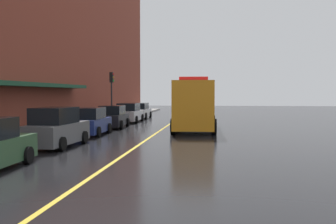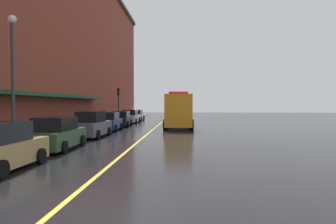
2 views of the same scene
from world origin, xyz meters
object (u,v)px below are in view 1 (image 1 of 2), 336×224
at_px(parked_car_4, 113,117).
at_px(parking_meter_2, 129,108).
at_px(parked_car_6, 139,111).
at_px(traffic_light_near, 112,87).
at_px(parked_car_5, 129,113).
at_px(parked_car_2, 56,128).
at_px(parked_car_3, 89,122).
at_px(utility_truck, 195,105).

height_order(parked_car_4, parking_meter_2, parked_car_4).
relative_size(parked_car_6, traffic_light_near, 1.09).
bearing_deg(parked_car_5, parked_car_2, -179.77).
distance_m(parked_car_3, parked_car_5, 11.43).
bearing_deg(parked_car_3, parked_car_2, 179.73).
distance_m(parked_car_5, parking_meter_2, 6.49).
bearing_deg(parking_meter_2, parked_car_5, -77.45).
relative_size(utility_truck, traffic_light_near, 2.18).
xyz_separation_m(parked_car_5, parked_car_6, (-0.09, 5.47, -0.05)).
relative_size(parked_car_6, utility_truck, 0.50).
height_order(parked_car_3, utility_truck, utility_truck).
bearing_deg(utility_truck, parked_car_3, -56.96).
bearing_deg(parking_meter_2, parked_car_3, -85.52).
distance_m(parked_car_2, traffic_light_near, 16.15).
distance_m(parked_car_4, traffic_light_near, 5.65).
bearing_deg(parked_car_3, parked_car_5, -1.37).
relative_size(parked_car_4, utility_truck, 0.47).
height_order(parked_car_2, utility_truck, utility_truck).
relative_size(parked_car_3, parked_car_6, 0.92).
height_order(parked_car_6, traffic_light_near, traffic_light_near).
xyz_separation_m(parked_car_3, parked_car_5, (0.02, 11.43, 0.00)).
relative_size(parked_car_2, parked_car_4, 1.03).
xyz_separation_m(parked_car_6, traffic_light_near, (-1.26, -6.44, 2.40)).
distance_m(utility_truck, traffic_light_near, 9.89).
bearing_deg(parked_car_5, parking_meter_2, 12.51).
distance_m(parked_car_4, utility_truck, 6.46).
bearing_deg(parked_car_4, parked_car_5, -1.98).
bearing_deg(traffic_light_near, parked_car_2, -84.88).
distance_m(parked_car_2, parked_car_6, 22.37).
bearing_deg(parked_car_5, parked_car_3, 179.88).
xyz_separation_m(parked_car_4, utility_truck, (6.28, -1.16, 0.94)).
height_order(parked_car_3, parking_meter_2, parked_car_3).
distance_m(parked_car_4, parked_car_5, 5.92).
relative_size(parked_car_3, parked_car_5, 0.94).
xyz_separation_m(parked_car_3, parked_car_6, (-0.07, 16.90, -0.05)).
bearing_deg(parked_car_4, parking_meter_2, 4.45).
relative_size(parked_car_4, parking_meter_2, 3.32).
xyz_separation_m(parked_car_5, traffic_light_near, (-1.35, -0.97, 2.35)).
xyz_separation_m(utility_truck, parking_meter_2, (-7.71, 13.41, -0.67)).
relative_size(parked_car_2, parking_meter_2, 3.41).
height_order(parked_car_3, parked_car_6, parked_car_3).
bearing_deg(parking_meter_2, parked_car_2, -86.33).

